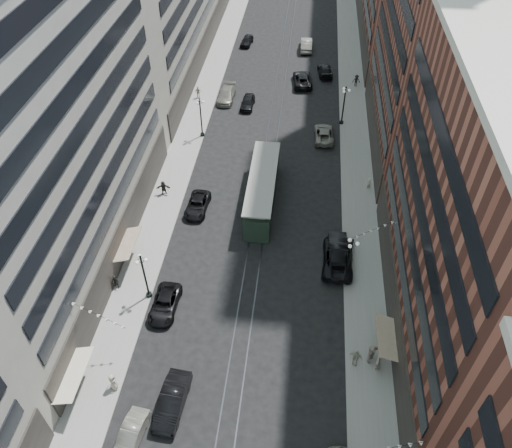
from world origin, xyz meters
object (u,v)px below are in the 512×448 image
at_px(lamppost_se_far, 349,259).
at_px(pedestrian_5, 163,188).
at_px(lamppost_se_mid, 344,104).
at_px(pedestrian_6, 198,92).
at_px(pedestrian_extra_0, 372,354).
at_px(pedestrian_9, 356,81).
at_px(car_5, 172,401).
at_px(pedestrian_7, 349,260).
at_px(car_8, 227,95).
at_px(car_10, 338,249).
at_px(car_1, 131,436).
at_px(car_12, 325,70).
at_px(pedestrian_4, 378,363).
at_px(pedestrian_8, 369,184).
at_px(lamppost_sw_far, 144,275).
at_px(pedestrian_extra_1, 356,357).
at_px(streetcar, 262,190).
at_px(pedestrian_2, 116,282).
at_px(lamppost_sw_mid, 201,116).
at_px(car_11, 324,134).
at_px(car_9, 247,41).
at_px(car_13, 248,102).
at_px(pedestrian_1, 113,382).
at_px(car_extra_0, 338,257).
at_px(car_2, 165,304).
at_px(car_7, 197,205).
at_px(car_14, 306,45).

bearing_deg(lamppost_se_far, pedestrian_5, 152.42).
distance_m(lamppost_se_mid, pedestrian_5, 26.93).
distance_m(pedestrian_6, pedestrian_extra_0, 47.22).
xyz_separation_m(pedestrian_6, pedestrian_9, (23.12, 5.95, 0.04)).
height_order(car_5, pedestrian_7, pedestrian_7).
relative_size(car_8, car_10, 1.04).
distance_m(lamppost_se_mid, car_1, 48.15).
relative_size(car_12, pedestrian_7, 3.07).
distance_m(pedestrian_4, pedestrian_8, 23.63).
height_order(lamppost_sw_far, pedestrian_extra_1, lamppost_sw_far).
bearing_deg(pedestrian_9, pedestrian_extra_0, -93.87).
relative_size(car_10, pedestrian_9, 2.91).
relative_size(lamppost_sw_far, pedestrian_8, 3.64).
bearing_deg(streetcar, pedestrian_2, -131.61).
distance_m(lamppost_se_mid, pedestrian_4, 37.59).
relative_size(car_5, pedestrian_4, 2.85).
xyz_separation_m(car_5, car_12, (11.30, 56.60, -0.13)).
distance_m(lamppost_sw_mid, car_11, 16.24).
xyz_separation_m(car_9, car_10, (15.20, -48.64, 0.16)).
height_order(pedestrian_7, pedestrian_extra_1, pedestrian_extra_1).
bearing_deg(pedestrian_2, pedestrian_extra_1, 5.66).
distance_m(lamppost_se_far, car_13, 33.97).
height_order(pedestrian_1, pedestrian_8, pedestrian_1).
bearing_deg(pedestrian_extra_1, car_1, -136.26).
relative_size(streetcar, pedestrian_2, 8.27).
relative_size(pedestrian_1, car_13, 0.41).
distance_m(car_5, pedestrian_7, 21.47).
bearing_deg(streetcar, pedestrian_1, -111.53).
bearing_deg(car_1, lamppost_se_far, 54.48).
bearing_deg(car_extra_0, car_13, -65.02).
xyz_separation_m(car_2, pedestrian_4, (18.87, -4.25, 0.38)).
distance_m(car_5, car_12, 57.72).
height_order(lamppost_sw_far, car_1, lamppost_sw_far).
xyz_separation_m(car_7, car_extra_0, (15.42, -6.38, 0.21)).
bearing_deg(car_8, lamppost_se_far, -61.54).
relative_size(lamppost_se_mid, pedestrian_6, 3.18).
height_order(lamppost_se_mid, pedestrian_extra_0, lamppost_se_mid).
height_order(car_2, pedestrian_8, pedestrian_8).
bearing_deg(car_extra_0, car_10, -88.42).
height_order(car_8, pedestrian_extra_1, pedestrian_extra_1).
distance_m(car_5, pedestrian_2, 13.62).
height_order(lamppost_se_far, car_13, lamppost_se_far).
bearing_deg(car_14, car_2, 77.93).
relative_size(lamppost_sw_far, car_extra_0, 0.86).
relative_size(pedestrian_1, car_12, 0.35).
distance_m(car_14, car_extra_0, 49.09).
relative_size(car_9, pedestrian_7, 2.56).
height_order(pedestrian_5, car_extra_0, pedestrian_5).
xyz_separation_m(lamppost_se_mid, pedestrian_1, (-18.70, -41.41, -2.06)).
distance_m(pedestrian_1, car_14, 65.76).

